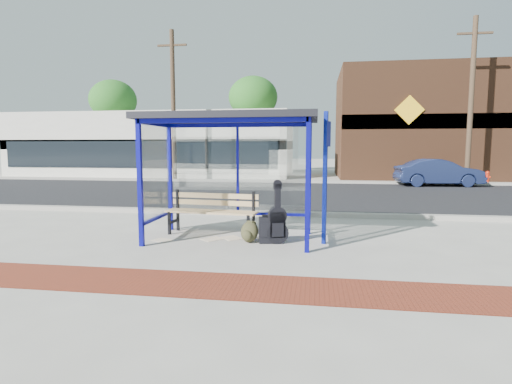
% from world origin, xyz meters
% --- Properties ---
extents(ground, '(120.00, 120.00, 0.00)m').
position_xyz_m(ground, '(0.00, 0.00, 0.00)').
color(ground, '#B2ADA0').
rests_on(ground, ground).
extents(brick_paver_strip, '(60.00, 1.00, 0.01)m').
position_xyz_m(brick_paver_strip, '(0.00, -2.60, 0.01)').
color(brick_paver_strip, maroon).
rests_on(brick_paver_strip, ground).
extents(curb_near, '(60.00, 0.25, 0.12)m').
position_xyz_m(curb_near, '(0.00, 2.90, 0.06)').
color(curb_near, gray).
rests_on(curb_near, ground).
extents(street_asphalt, '(60.00, 10.00, 0.00)m').
position_xyz_m(street_asphalt, '(0.00, 8.00, 0.00)').
color(street_asphalt, black).
rests_on(street_asphalt, ground).
extents(curb_far, '(60.00, 0.25, 0.12)m').
position_xyz_m(curb_far, '(0.00, 13.10, 0.06)').
color(curb_far, gray).
rests_on(curb_far, ground).
extents(far_sidewalk, '(60.00, 4.00, 0.01)m').
position_xyz_m(far_sidewalk, '(0.00, 15.00, 0.00)').
color(far_sidewalk, '#B2ADA0').
rests_on(far_sidewalk, ground).
extents(bus_shelter, '(3.30, 1.80, 2.42)m').
position_xyz_m(bus_shelter, '(0.00, 0.07, 2.07)').
color(bus_shelter, '#0D0D8F').
rests_on(bus_shelter, ground).
extents(storefront_white, '(18.00, 6.04, 4.00)m').
position_xyz_m(storefront_white, '(-9.00, 17.99, 2.00)').
color(storefront_white, silver).
rests_on(storefront_white, ground).
extents(storefront_brown, '(10.00, 7.08, 6.40)m').
position_xyz_m(storefront_brown, '(8.00, 18.49, 3.20)').
color(storefront_brown, '#59331E').
rests_on(storefront_brown, ground).
extents(tree_left, '(3.60, 3.60, 7.03)m').
position_xyz_m(tree_left, '(-14.00, 22.00, 5.45)').
color(tree_left, '#4C3826').
rests_on(tree_left, ground).
extents(tree_mid, '(3.60, 3.60, 7.03)m').
position_xyz_m(tree_mid, '(-3.00, 22.00, 5.45)').
color(tree_mid, '#4C3826').
rests_on(tree_mid, ground).
extents(tree_right, '(3.60, 3.60, 7.03)m').
position_xyz_m(tree_right, '(12.50, 22.00, 5.45)').
color(tree_right, '#4C3826').
rests_on(tree_right, ground).
extents(utility_pole_west, '(1.60, 0.24, 8.00)m').
position_xyz_m(utility_pole_west, '(-6.00, 13.40, 4.11)').
color(utility_pole_west, '#4C3826').
rests_on(utility_pole_west, ground).
extents(utility_pole_east, '(1.60, 0.24, 8.00)m').
position_xyz_m(utility_pole_east, '(9.00, 13.40, 4.11)').
color(utility_pole_east, '#4C3826').
rests_on(utility_pole_east, ground).
extents(bench, '(1.95, 0.65, 0.90)m').
position_xyz_m(bench, '(-0.49, 0.47, 0.51)').
color(bench, black).
rests_on(bench, ground).
extents(guitar_bag, '(0.43, 0.23, 1.13)m').
position_xyz_m(guitar_bag, '(0.94, -0.19, 0.41)').
color(guitar_bag, black).
rests_on(guitar_bag, ground).
extents(suitcase, '(0.34, 0.26, 0.54)m').
position_xyz_m(suitcase, '(0.74, -0.18, 0.25)').
color(suitcase, black).
rests_on(suitcase, ground).
extents(backpack, '(0.39, 0.36, 0.41)m').
position_xyz_m(backpack, '(0.40, -0.17, 0.19)').
color(backpack, '#302F1B').
rests_on(backpack, ground).
extents(sign_post, '(0.14, 0.30, 2.45)m').
position_xyz_m(sign_post, '(1.81, -0.07, 1.38)').
color(sign_post, navy).
rests_on(sign_post, ground).
extents(newspaper_a, '(0.44, 0.40, 0.01)m').
position_xyz_m(newspaper_a, '(-1.30, -0.26, 0.00)').
color(newspaper_a, white).
rests_on(newspaper_a, ground).
extents(newspaper_b, '(0.49, 0.50, 0.01)m').
position_xyz_m(newspaper_b, '(-0.36, -0.03, 0.00)').
color(newspaper_b, white).
rests_on(newspaper_b, ground).
extents(newspaper_c, '(0.51, 0.52, 0.01)m').
position_xyz_m(newspaper_c, '(-0.01, 0.12, 0.00)').
color(newspaper_c, white).
rests_on(newspaper_c, ground).
extents(parked_car, '(3.97, 1.67, 1.28)m').
position_xyz_m(parked_car, '(7.37, 12.36, 0.64)').
color(parked_car, '#1B264D').
rests_on(parked_car, ground).
extents(fire_hydrant, '(0.30, 0.20, 0.66)m').
position_xyz_m(fire_hydrant, '(10.07, 13.71, 0.36)').
color(fire_hydrant, red).
rests_on(fire_hydrant, ground).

